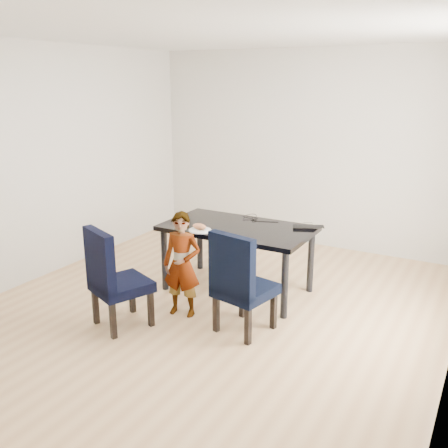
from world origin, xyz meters
The scene contains 12 objects.
floor centered at (0.00, 0.00, -0.01)m, with size 4.50×5.00×0.01m, color tan.
ceiling centered at (0.00, 0.00, 2.71)m, with size 4.50×5.00×0.01m, color white.
wall_back centered at (0.00, 2.50, 1.35)m, with size 4.50×0.01×2.70m, color silver.
wall_left centered at (-2.25, 0.00, 1.35)m, with size 0.01×5.00×2.70m, color beige.
dining_table centered at (0.00, 0.50, 0.38)m, with size 1.60×0.90×0.75m, color black.
chair_left centered at (-0.57, -0.76, 0.49)m, with size 0.47×0.49×0.98m, color black.
chair_right centered at (0.50, -0.28, 0.49)m, with size 0.47×0.49×0.99m, color black.
child centered at (-0.20, -0.29, 0.53)m, with size 0.39×0.25×1.06m, color #E84913.
plate centered at (-0.26, 0.15, 0.76)m, with size 0.24×0.24×0.01m, color white.
sandwich centered at (-0.27, 0.16, 0.80)m, with size 0.16×0.07×0.06m, color #B66C41.
laptop centered at (0.68, 0.84, 0.76)m, with size 0.33×0.21×0.03m, color black.
cable_tangle centered at (0.01, 0.78, 0.75)m, with size 0.15×0.15×0.01m, color black.
Camera 1 is at (2.41, -4.09, 2.28)m, focal length 40.00 mm.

